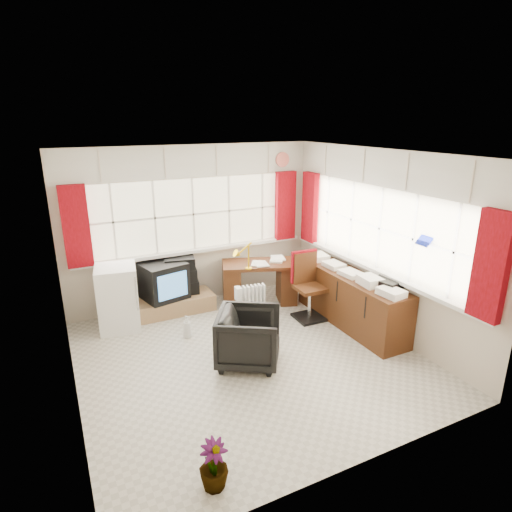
{
  "coord_description": "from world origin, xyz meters",
  "views": [
    {
      "loc": [
        -2.01,
        -4.28,
        2.88
      ],
      "look_at": [
        0.38,
        0.55,
        1.13
      ],
      "focal_mm": 30.0,
      "sensor_mm": 36.0,
      "label": 1
    }
  ],
  "objects_px": {
    "office_chair": "(249,337)",
    "credenza": "(351,298)",
    "crt_tv": "(164,280)",
    "desk_lamp": "(249,251)",
    "tv_bench": "(168,305)",
    "desk": "(259,280)",
    "radiator": "(252,308)",
    "mini_fridge": "(118,298)",
    "task_chair": "(307,283)"
  },
  "relations": [
    {
      "from": "task_chair",
      "to": "crt_tv",
      "type": "xyz_separation_m",
      "value": [
        -1.88,
        1.06,
        -0.01
      ]
    },
    {
      "from": "desk_lamp",
      "to": "tv_bench",
      "type": "distance_m",
      "value": 1.5
    },
    {
      "from": "desk_lamp",
      "to": "office_chair",
      "type": "distance_m",
      "value": 1.66
    },
    {
      "from": "desk_lamp",
      "to": "credenza",
      "type": "bearing_deg",
      "value": -44.33
    },
    {
      "from": "desk_lamp",
      "to": "radiator",
      "type": "relative_size",
      "value": 0.72
    },
    {
      "from": "desk",
      "to": "task_chair",
      "type": "bearing_deg",
      "value": -62.96
    },
    {
      "from": "desk",
      "to": "crt_tv",
      "type": "bearing_deg",
      "value": 169.28
    },
    {
      "from": "radiator",
      "to": "crt_tv",
      "type": "xyz_separation_m",
      "value": [
        -1.05,
        0.91,
        0.29
      ]
    },
    {
      "from": "desk",
      "to": "tv_bench",
      "type": "bearing_deg",
      "value": 170.38
    },
    {
      "from": "mini_fridge",
      "to": "office_chair",
      "type": "bearing_deg",
      "value": -52.48
    },
    {
      "from": "desk_lamp",
      "to": "task_chair",
      "type": "height_order",
      "value": "desk_lamp"
    },
    {
      "from": "credenza",
      "to": "radiator",
      "type": "bearing_deg",
      "value": 153.13
    },
    {
      "from": "task_chair",
      "to": "mini_fridge",
      "type": "distance_m",
      "value": 2.73
    },
    {
      "from": "office_chair",
      "to": "tv_bench",
      "type": "distance_m",
      "value": 1.9
    },
    {
      "from": "desk_lamp",
      "to": "mini_fridge",
      "type": "relative_size",
      "value": 0.46
    },
    {
      "from": "office_chair",
      "to": "credenza",
      "type": "height_order",
      "value": "credenza"
    },
    {
      "from": "radiator",
      "to": "office_chair",
      "type": "bearing_deg",
      "value": -117.82
    },
    {
      "from": "credenza",
      "to": "mini_fridge",
      "type": "xyz_separation_m",
      "value": [
        -3.03,
        1.34,
        0.07
      ]
    },
    {
      "from": "desk",
      "to": "radiator",
      "type": "distance_m",
      "value": 0.78
    },
    {
      "from": "task_chair",
      "to": "office_chair",
      "type": "bearing_deg",
      "value": -149.19
    },
    {
      "from": "desk_lamp",
      "to": "office_chair",
      "type": "relative_size",
      "value": 0.57
    },
    {
      "from": "task_chair",
      "to": "credenza",
      "type": "height_order",
      "value": "task_chair"
    },
    {
      "from": "credenza",
      "to": "mini_fridge",
      "type": "distance_m",
      "value": 3.31
    },
    {
      "from": "desk_lamp",
      "to": "office_chair",
      "type": "bearing_deg",
      "value": -115.36
    },
    {
      "from": "desk_lamp",
      "to": "radiator",
      "type": "distance_m",
      "value": 0.87
    },
    {
      "from": "desk",
      "to": "task_chair",
      "type": "xyz_separation_m",
      "value": [
        0.4,
        -0.78,
        0.16
      ]
    },
    {
      "from": "mini_fridge",
      "to": "desk_lamp",
      "type": "bearing_deg",
      "value": -7.61
    },
    {
      "from": "desk",
      "to": "radiator",
      "type": "relative_size",
      "value": 2.21
    },
    {
      "from": "radiator",
      "to": "credenza",
      "type": "relative_size",
      "value": 0.29
    },
    {
      "from": "desk",
      "to": "office_chair",
      "type": "bearing_deg",
      "value": -120.71
    },
    {
      "from": "credenza",
      "to": "crt_tv",
      "type": "xyz_separation_m",
      "value": [
        -2.32,
        1.56,
        0.13
      ]
    },
    {
      "from": "office_chair",
      "to": "credenza",
      "type": "relative_size",
      "value": 0.37
    },
    {
      "from": "desk_lamp",
      "to": "tv_bench",
      "type": "relative_size",
      "value": 0.3
    },
    {
      "from": "office_chair",
      "to": "crt_tv",
      "type": "distance_m",
      "value": 1.94
    },
    {
      "from": "desk",
      "to": "mini_fridge",
      "type": "relative_size",
      "value": 1.4
    },
    {
      "from": "desk",
      "to": "office_chair",
      "type": "distance_m",
      "value": 1.83
    },
    {
      "from": "office_chair",
      "to": "tv_bench",
      "type": "bearing_deg",
      "value": 47.35
    },
    {
      "from": "mini_fridge",
      "to": "radiator",
      "type": "bearing_deg",
      "value": -21.67
    },
    {
      "from": "crt_tv",
      "to": "mini_fridge",
      "type": "height_order",
      "value": "mini_fridge"
    },
    {
      "from": "desk",
      "to": "task_chair",
      "type": "distance_m",
      "value": 0.89
    },
    {
      "from": "desk_lamp",
      "to": "crt_tv",
      "type": "relative_size",
      "value": 0.59
    },
    {
      "from": "crt_tv",
      "to": "credenza",
      "type": "bearing_deg",
      "value": -33.89
    },
    {
      "from": "desk",
      "to": "crt_tv",
      "type": "height_order",
      "value": "crt_tv"
    },
    {
      "from": "radiator",
      "to": "crt_tv",
      "type": "relative_size",
      "value": 0.81
    },
    {
      "from": "credenza",
      "to": "crt_tv",
      "type": "height_order",
      "value": "credenza"
    },
    {
      "from": "task_chair",
      "to": "crt_tv",
      "type": "relative_size",
      "value": 1.4
    },
    {
      "from": "desk_lamp",
      "to": "radiator",
      "type": "height_order",
      "value": "desk_lamp"
    },
    {
      "from": "desk",
      "to": "mini_fridge",
      "type": "height_order",
      "value": "mini_fridge"
    },
    {
      "from": "desk",
      "to": "radiator",
      "type": "xyz_separation_m",
      "value": [
        -0.44,
        -0.63,
        -0.13
      ]
    },
    {
      "from": "task_chair",
      "to": "mini_fridge",
      "type": "bearing_deg",
      "value": 161.93
    }
  ]
}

